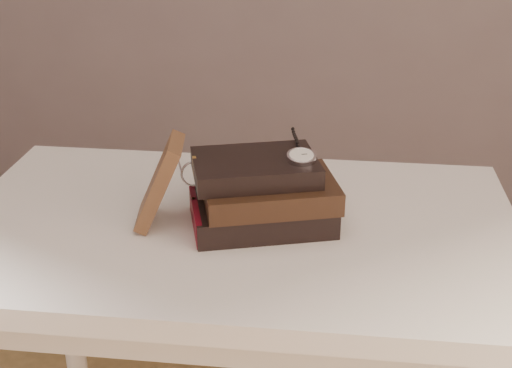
# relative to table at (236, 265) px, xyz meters

# --- Properties ---
(table) EXTENTS (1.00, 0.60, 0.75)m
(table) POSITION_rel_table_xyz_m (0.00, 0.00, 0.00)
(table) COLOR white
(table) RESTS_ON ground
(book_stack) EXTENTS (0.28, 0.23, 0.12)m
(book_stack) POSITION_rel_table_xyz_m (0.05, 0.00, 0.15)
(book_stack) COLOR black
(book_stack) RESTS_ON table
(journal) EXTENTS (0.10, 0.11, 0.16)m
(journal) POSITION_rel_table_xyz_m (-0.13, -0.02, 0.17)
(journal) COLOR #482C1B
(journal) RESTS_ON table
(pocket_watch) EXTENTS (0.06, 0.16, 0.02)m
(pocket_watch) POSITION_rel_table_xyz_m (0.11, 0.01, 0.22)
(pocket_watch) COLOR silver
(pocket_watch) RESTS_ON book_stack
(eyeglasses) EXTENTS (0.13, 0.14, 0.05)m
(eyeglasses) POSITION_rel_table_xyz_m (-0.06, 0.05, 0.16)
(eyeglasses) COLOR silver
(eyeglasses) RESTS_ON book_stack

